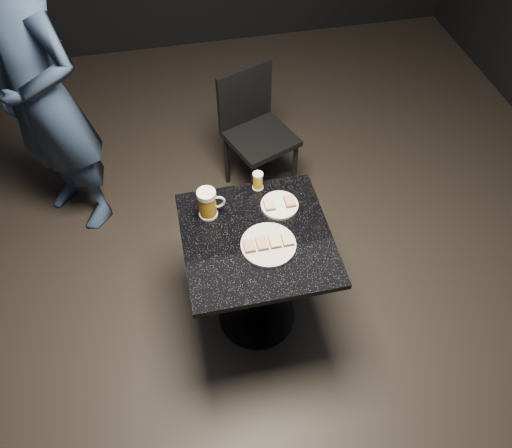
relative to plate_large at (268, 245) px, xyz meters
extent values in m
plane|color=black|center=(-0.04, 0.06, -0.76)|extent=(6.00, 6.00, 0.00)
cylinder|color=silver|center=(0.00, 0.00, 0.00)|extent=(0.26, 0.26, 0.01)
cylinder|color=white|center=(0.11, 0.23, 0.00)|extent=(0.19, 0.19, 0.01)
imported|color=navy|center=(-1.02, 1.13, 0.17)|extent=(0.80, 0.79, 1.86)
cylinder|color=black|center=(-0.04, 0.06, -0.74)|extent=(0.44, 0.44, 0.03)
cylinder|color=black|center=(-0.04, 0.06, -0.38)|extent=(0.10, 0.10, 0.69)
cube|color=black|center=(-0.04, 0.06, -0.02)|extent=(0.70, 0.70, 0.03)
cylinder|color=silver|center=(-0.24, 0.25, 0.00)|extent=(0.09, 0.09, 0.01)
cylinder|color=orange|center=(-0.24, 0.25, 0.06)|extent=(0.08, 0.08, 0.12)
cylinder|color=white|center=(-0.24, 0.25, 0.14)|extent=(0.09, 0.09, 0.03)
torus|color=silver|center=(-0.19, 0.25, 0.07)|extent=(0.08, 0.01, 0.08)
cylinder|color=silver|center=(0.03, 0.37, 0.00)|extent=(0.06, 0.06, 0.01)
cylinder|color=gold|center=(0.03, 0.37, 0.04)|extent=(0.05, 0.05, 0.08)
cylinder|color=white|center=(0.03, 0.37, 0.09)|extent=(0.05, 0.05, 0.01)
cube|color=black|center=(0.20, 1.08, -0.31)|extent=(0.51, 0.51, 0.04)
cylinder|color=black|center=(0.11, 0.86, -0.54)|extent=(0.03, 0.03, 0.43)
cylinder|color=black|center=(0.42, 0.99, -0.54)|extent=(0.03, 0.03, 0.43)
cylinder|color=black|center=(-0.02, 1.18, -0.54)|extent=(0.03, 0.03, 0.43)
cylinder|color=black|center=(0.30, 1.30, -0.54)|extent=(0.03, 0.03, 0.43)
cube|color=black|center=(0.13, 1.25, -0.09)|extent=(0.38, 0.17, 0.39)
cube|color=#4C3521|center=(-0.09, 0.00, 0.01)|extent=(0.05, 0.07, 0.01)
cube|color=tan|center=(-0.09, 0.00, 0.02)|extent=(0.05, 0.07, 0.01)
cube|color=#4C3521|center=(-0.03, 0.00, 0.01)|extent=(0.05, 0.07, 0.01)
cube|color=tan|center=(-0.03, 0.00, 0.02)|extent=(0.05, 0.07, 0.01)
cube|color=#4C3521|center=(0.03, 0.00, 0.01)|extent=(0.05, 0.07, 0.01)
cube|color=#D1D184|center=(0.03, 0.00, 0.02)|extent=(0.05, 0.07, 0.01)
cube|color=#4C3521|center=(0.09, 0.00, 0.01)|extent=(0.05, 0.07, 0.01)
cube|color=beige|center=(0.09, 0.00, 0.02)|extent=(0.05, 0.07, 0.01)
cube|color=#4C3521|center=(0.06, 0.23, 0.01)|extent=(0.05, 0.07, 0.01)
cube|color=beige|center=(0.06, 0.23, 0.02)|extent=(0.05, 0.07, 0.01)
cube|color=#4C3521|center=(0.16, 0.23, 0.01)|extent=(0.05, 0.07, 0.01)
cube|color=tan|center=(0.16, 0.23, 0.02)|extent=(0.05, 0.07, 0.01)
camera|label=1|loc=(-0.34, -1.35, 1.84)|focal=35.00mm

